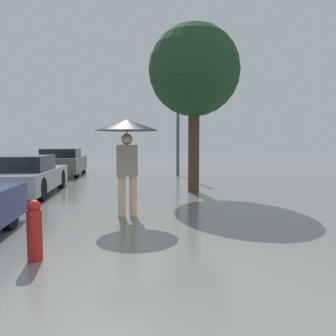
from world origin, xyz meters
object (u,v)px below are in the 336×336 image
at_px(parked_car_middle, 26,176).
at_px(fire_hydrant, 35,230).
at_px(parked_car_farthest, 62,163).
at_px(street_lamp, 178,117).
at_px(tree, 194,71).
at_px(pedestrian, 127,137).

distance_m(parked_car_middle, fire_hydrant, 6.13).
distance_m(parked_car_farthest, fire_hydrant, 11.83).
bearing_deg(parked_car_middle, street_lamp, 43.23).
height_order(parked_car_middle, parked_car_farthest, parked_car_farthest).
height_order(parked_car_farthest, tree, tree).
bearing_deg(parked_car_farthest, tree, -49.41).
relative_size(pedestrian, parked_car_farthest, 0.53).
relative_size(street_lamp, fire_hydrant, 6.38).
relative_size(pedestrian, street_lamp, 0.39).
distance_m(tree, fire_hydrant, 7.34).
distance_m(parked_car_middle, tree, 5.99).
height_order(pedestrian, street_lamp, street_lamp).
xyz_separation_m(pedestrian, fire_hydrant, (-1.20, -2.41, -1.26)).
bearing_deg(tree, parked_car_farthest, 130.59).
xyz_separation_m(tree, fire_hydrant, (-3.26, -5.68, -3.32)).
bearing_deg(pedestrian, fire_hydrant, -116.44).
xyz_separation_m(pedestrian, street_lamp, (2.38, 8.51, 1.11)).
relative_size(pedestrian, parked_car_middle, 0.47).
distance_m(parked_car_middle, street_lamp, 7.73).
bearing_deg(tree, street_lamp, 86.56).
relative_size(parked_car_middle, street_lamp, 0.83).
bearing_deg(fire_hydrant, pedestrian, 63.56).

